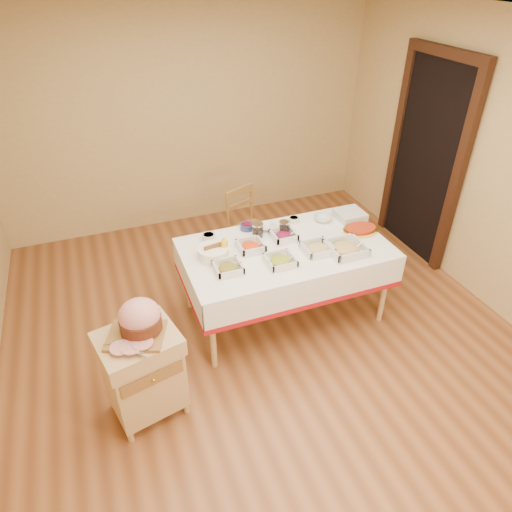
{
  "coord_description": "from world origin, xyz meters",
  "views": [
    {
      "loc": [
        -1.16,
        -2.78,
        2.94
      ],
      "look_at": [
        -0.02,
        0.2,
        0.8
      ],
      "focal_mm": 32.0,
      "sensor_mm": 36.0,
      "label": 1
    }
  ],
  "objects_px": {
    "bread_basket": "(213,253)",
    "preserve_jar_left": "(258,231)",
    "preserve_jar_right": "(284,228)",
    "dining_chair": "(248,228)",
    "brass_platter": "(360,230)",
    "ham_on_board": "(139,320)",
    "dining_table": "(285,262)",
    "butcher_cart": "(143,370)",
    "plate_stack": "(350,215)",
    "mustard_bottle": "(224,247)"
  },
  "relations": [
    {
      "from": "bread_basket",
      "to": "ham_on_board",
      "type": "bearing_deg",
      "value": -135.76
    },
    {
      "from": "dining_chair",
      "to": "ham_on_board",
      "type": "distance_m",
      "value": 2.11
    },
    {
      "from": "butcher_cart",
      "to": "preserve_jar_left",
      "type": "height_order",
      "value": "preserve_jar_left"
    },
    {
      "from": "ham_on_board",
      "to": "brass_platter",
      "type": "height_order",
      "value": "ham_on_board"
    },
    {
      "from": "bread_basket",
      "to": "preserve_jar_left",
      "type": "bearing_deg",
      "value": 21.63
    },
    {
      "from": "preserve_jar_left",
      "to": "butcher_cart",
      "type": "bearing_deg",
      "value": -143.28
    },
    {
      "from": "preserve_jar_left",
      "to": "bread_basket",
      "type": "relative_size",
      "value": 0.5
    },
    {
      "from": "ham_on_board",
      "to": "brass_platter",
      "type": "relative_size",
      "value": 1.17
    },
    {
      "from": "preserve_jar_right",
      "to": "bread_basket",
      "type": "xyz_separation_m",
      "value": [
        -0.73,
        -0.16,
        -0.0
      ]
    },
    {
      "from": "preserve_jar_left",
      "to": "mustard_bottle",
      "type": "relative_size",
      "value": 0.7
    },
    {
      "from": "dining_table",
      "to": "preserve_jar_right",
      "type": "relative_size",
      "value": 14.93
    },
    {
      "from": "dining_table",
      "to": "mustard_bottle",
      "type": "relative_size",
      "value": 9.56
    },
    {
      "from": "butcher_cart",
      "to": "brass_platter",
      "type": "relative_size",
      "value": 2.19
    },
    {
      "from": "mustard_bottle",
      "to": "brass_platter",
      "type": "relative_size",
      "value": 0.55
    },
    {
      "from": "dining_chair",
      "to": "brass_platter",
      "type": "relative_size",
      "value": 2.56
    },
    {
      "from": "preserve_jar_right",
      "to": "mustard_bottle",
      "type": "height_order",
      "value": "mustard_bottle"
    },
    {
      "from": "dining_table",
      "to": "bread_basket",
      "type": "bearing_deg",
      "value": 173.71
    },
    {
      "from": "preserve_jar_right",
      "to": "dining_table",
      "type": "bearing_deg",
      "value": -109.97
    },
    {
      "from": "preserve_jar_left",
      "to": "bread_basket",
      "type": "height_order",
      "value": "preserve_jar_left"
    },
    {
      "from": "ham_on_board",
      "to": "preserve_jar_right",
      "type": "distance_m",
      "value": 1.69
    },
    {
      "from": "brass_platter",
      "to": "butcher_cart",
      "type": "bearing_deg",
      "value": -162.96
    },
    {
      "from": "dining_table",
      "to": "dining_chair",
      "type": "height_order",
      "value": "dining_chair"
    },
    {
      "from": "bread_basket",
      "to": "plate_stack",
      "type": "xyz_separation_m",
      "value": [
        1.44,
        0.18,
        -0.01
      ]
    },
    {
      "from": "preserve_jar_right",
      "to": "dining_chair",
      "type": "bearing_deg",
      "value": 98.01
    },
    {
      "from": "preserve_jar_left",
      "to": "brass_platter",
      "type": "xyz_separation_m",
      "value": [
        0.93,
        -0.26,
        -0.04
      ]
    },
    {
      "from": "mustard_bottle",
      "to": "plate_stack",
      "type": "height_order",
      "value": "mustard_bottle"
    },
    {
      "from": "dining_chair",
      "to": "bread_basket",
      "type": "xyz_separation_m",
      "value": [
        -0.63,
        -0.86,
        0.36
      ]
    },
    {
      "from": "preserve_jar_left",
      "to": "bread_basket",
      "type": "bearing_deg",
      "value": -158.37
    },
    {
      "from": "plate_stack",
      "to": "preserve_jar_left",
      "type": "bearing_deg",
      "value": 179.44
    },
    {
      "from": "dining_chair",
      "to": "mustard_bottle",
      "type": "distance_m",
      "value": 1.08
    },
    {
      "from": "preserve_jar_right",
      "to": "brass_platter",
      "type": "relative_size",
      "value": 0.35
    },
    {
      "from": "dining_table",
      "to": "plate_stack",
      "type": "height_order",
      "value": "plate_stack"
    },
    {
      "from": "mustard_bottle",
      "to": "bread_basket",
      "type": "xyz_separation_m",
      "value": [
        -0.1,
        0.01,
        -0.03
      ]
    },
    {
      "from": "dining_table",
      "to": "ham_on_board",
      "type": "relative_size",
      "value": 4.51
    },
    {
      "from": "mustard_bottle",
      "to": "ham_on_board",
      "type": "bearing_deg",
      "value": -139.64
    },
    {
      "from": "mustard_bottle",
      "to": "dining_chair",
      "type": "bearing_deg",
      "value": 58.46
    },
    {
      "from": "plate_stack",
      "to": "brass_platter",
      "type": "xyz_separation_m",
      "value": [
        -0.03,
        -0.25,
        -0.02
      ]
    },
    {
      "from": "preserve_jar_left",
      "to": "ham_on_board",
      "type": "bearing_deg",
      "value": -143.33
    },
    {
      "from": "mustard_bottle",
      "to": "brass_platter",
      "type": "bearing_deg",
      "value": -2.98
    },
    {
      "from": "dining_chair",
      "to": "brass_platter",
      "type": "height_order",
      "value": "dining_chair"
    },
    {
      "from": "preserve_jar_right",
      "to": "brass_platter",
      "type": "distance_m",
      "value": 0.72
    },
    {
      "from": "dining_table",
      "to": "brass_platter",
      "type": "distance_m",
      "value": 0.78
    },
    {
      "from": "preserve_jar_right",
      "to": "brass_platter",
      "type": "height_order",
      "value": "preserve_jar_right"
    },
    {
      "from": "dining_chair",
      "to": "dining_table",
      "type": "bearing_deg",
      "value": -89.01
    },
    {
      "from": "brass_platter",
      "to": "dining_table",
      "type": "bearing_deg",
      "value": 179.82
    },
    {
      "from": "ham_on_board",
      "to": "plate_stack",
      "type": "height_order",
      "value": "ham_on_board"
    },
    {
      "from": "butcher_cart",
      "to": "preserve_jar_left",
      "type": "bearing_deg",
      "value": 36.72
    },
    {
      "from": "dining_table",
      "to": "plate_stack",
      "type": "relative_size",
      "value": 7.02
    },
    {
      "from": "brass_platter",
      "to": "preserve_jar_left",
      "type": "bearing_deg",
      "value": 164.19
    },
    {
      "from": "dining_chair",
      "to": "plate_stack",
      "type": "height_order",
      "value": "dining_chair"
    }
  ]
}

